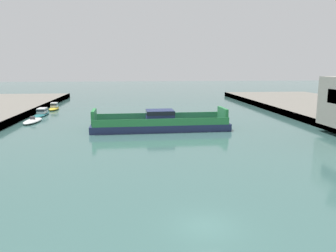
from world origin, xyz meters
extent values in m
plane|color=#3D6660|center=(0.00, 0.00, 0.00)|extent=(400.00, 400.00, 0.00)
cube|color=navy|center=(-0.50, 32.88, 0.55)|extent=(21.85, 7.27, 1.10)
cube|color=#2D8947|center=(-0.61, 36.10, 1.65)|extent=(20.77, 0.82, 1.10)
cube|color=#2D8947|center=(-0.39, 29.67, 1.65)|extent=(20.77, 0.82, 1.10)
cube|color=navy|center=(-0.50, 32.88, 2.10)|extent=(4.45, 3.75, 2.00)
cube|color=black|center=(-0.50, 32.88, 2.75)|extent=(4.49, 3.79, 0.60)
cube|color=#2D8947|center=(9.81, 33.23, 2.20)|extent=(0.65, 4.60, 2.20)
cube|color=#2D8947|center=(-10.82, 32.54, 2.20)|extent=(0.65, 4.60, 2.20)
ellipsoid|color=yellow|center=(-23.14, 58.74, 0.29)|extent=(1.99, 5.63, 0.58)
cube|color=silver|center=(-23.15, 59.16, 1.10)|extent=(1.37, 1.98, 1.04)
cube|color=black|center=(-23.15, 59.16, 1.23)|extent=(1.40, 2.03, 0.31)
ellipsoid|color=white|center=(-22.79, 41.41, 0.30)|extent=(2.71, 7.06, 0.60)
cube|color=#4C4C51|center=(-22.79, 41.41, 0.85)|extent=(0.82, 0.45, 0.50)
ellipsoid|color=#237075|center=(-23.56, 49.90, 0.21)|extent=(2.30, 7.90, 0.41)
cube|color=silver|center=(-23.55, 50.49, 0.94)|extent=(1.59, 2.77, 1.05)
cube|color=black|center=(-23.55, 50.49, 1.07)|extent=(1.64, 2.85, 0.32)
camera|label=1|loc=(-4.22, -19.11, 10.03)|focal=35.37mm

